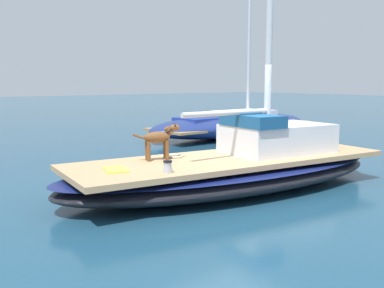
{
  "coord_description": "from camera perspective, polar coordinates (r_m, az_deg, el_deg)",
  "views": [
    {
      "loc": [
        6.39,
        -5.91,
        2.15
      ],
      "look_at": [
        0.0,
        -1.0,
        1.01
      ],
      "focal_mm": 41.16,
      "sensor_mm": 36.0,
      "label": 1
    }
  ],
  "objects": [
    {
      "name": "coiled_rope",
      "position": [
        8.77,
        -2.28,
        -1.59
      ],
      "size": [
        0.32,
        0.32,
        0.04
      ],
      "primitive_type": "torus",
      "color": "beige",
      "rests_on": "sailboat_main"
    },
    {
      "name": "cabin_house",
      "position": [
        9.47,
        10.69,
        0.97
      ],
      "size": [
        1.65,
        2.37,
        0.84
      ],
      "color": "silver",
      "rests_on": "sailboat_main"
    },
    {
      "name": "dog_brown",
      "position": [
        8.42,
        -4.27,
        0.74
      ],
      "size": [
        0.38,
        0.92,
        0.7
      ],
      "color": "brown",
      "rests_on": "sailboat_main"
    },
    {
      "name": "mast_main",
      "position": [
        9.22,
        9.26,
        15.45
      ],
      "size": [
        0.14,
        2.27,
        6.05
      ],
      "color": "silver",
      "rests_on": "sailboat_main"
    },
    {
      "name": "ground_plane",
      "position": [
        8.97,
        5.1,
        -5.85
      ],
      "size": [
        120.0,
        120.0,
        0.0
      ],
      "primitive_type": "plane",
      "color": "navy"
    },
    {
      "name": "sailboat_main",
      "position": [
        8.89,
        5.13,
        -3.76
      ],
      "size": [
        3.33,
        7.48,
        0.66
      ],
      "color": "black",
      "rests_on": "ground"
    },
    {
      "name": "deck_towel",
      "position": [
        7.58,
        -9.87,
        -3.29
      ],
      "size": [
        0.64,
        0.5,
        0.03
      ],
      "primitive_type": "cube",
      "rotation": [
        0.0,
        0.0,
        -0.28
      ],
      "color": "#D8D14C",
      "rests_on": "sailboat_main"
    },
    {
      "name": "moored_boat_port_side",
      "position": [
        17.44,
        5.4,
        2.61
      ],
      "size": [
        3.04,
        8.02,
        7.01
      ],
      "color": "navy",
      "rests_on": "ground"
    },
    {
      "name": "deck_winch",
      "position": [
        7.26,
        -3.18,
        -3.01
      ],
      "size": [
        0.16,
        0.16,
        0.21
      ],
      "color": "#B7B7BC",
      "rests_on": "sailboat_main"
    }
  ]
}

